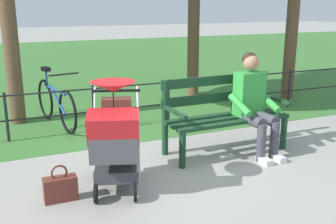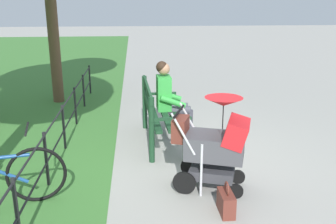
{
  "view_description": "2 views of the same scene",
  "coord_description": "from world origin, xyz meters",
  "views": [
    {
      "loc": [
        1.89,
        4.15,
        1.87
      ],
      "look_at": [
        0.07,
        -0.03,
        0.62
      ],
      "focal_mm": 42.78,
      "sensor_mm": 36.0,
      "label": 1
    },
    {
      "loc": [
        4.95,
        -0.47,
        2.2
      ],
      "look_at": [
        0.14,
        -0.04,
        0.77
      ],
      "focal_mm": 40.14,
      "sensor_mm": 36.0,
      "label": 2
    }
  ],
  "objects": [
    {
      "name": "ground_plane",
      "position": [
        0.0,
        0.0,
        0.0
      ],
      "size": [
        60.0,
        60.0,
        0.0
      ],
      "primitive_type": "plane",
      "color": "#9E9B93"
    },
    {
      "name": "grass_lawn",
      "position": [
        0.0,
        -8.8,
        0.0
      ],
      "size": [
        40.0,
        16.0,
        0.01
      ],
      "primitive_type": "cube",
      "color": "#3D7533",
      "rests_on": "ground"
    },
    {
      "name": "park_bench",
      "position": [
        -0.74,
        -0.12,
        0.53
      ],
      "size": [
        1.62,
        0.65,
        0.96
      ],
      "color": "#193D23",
      "rests_on": "ground"
    },
    {
      "name": "person_on_bench",
      "position": [
        -1.05,
        0.11,
        0.68
      ],
      "size": [
        0.54,
        0.74,
        1.28
      ],
      "color": "#42424C",
      "rests_on": "ground"
    },
    {
      "name": "stroller",
      "position": [
        0.86,
        0.46,
        0.59
      ],
      "size": [
        0.75,
        0.99,
        1.15
      ],
      "color": "black",
      "rests_on": "ground"
    },
    {
      "name": "handbag",
      "position": [
        1.43,
        0.47,
        0.13
      ],
      "size": [
        0.32,
        0.14,
        0.37
      ],
      "color": "brown",
      "rests_on": "ground"
    },
    {
      "name": "park_fence",
      "position": [
        -0.49,
        -1.57,
        0.42
      ],
      "size": [
        8.52,
        0.04,
        0.7
      ],
      "color": "black",
      "rests_on": "ground"
    },
    {
      "name": "bicycle",
      "position": [
        1.09,
        -2.09,
        0.36
      ],
      "size": [
        0.49,
        1.64,
        0.89
      ],
      "color": "black",
      "rests_on": "ground"
    }
  ]
}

